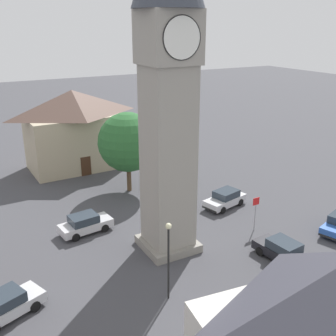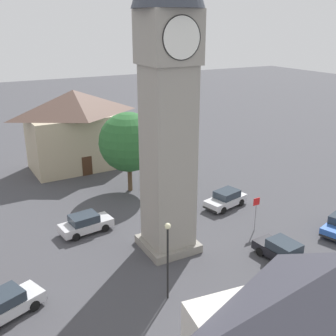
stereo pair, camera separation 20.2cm
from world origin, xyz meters
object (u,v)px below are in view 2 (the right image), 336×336
(car_red_corner, at_px, (86,223))
(car_black_far, at_px, (282,251))
(building_terrace_right, at_px, (76,129))
(pedestrian, at_px, (331,289))
(lamp_post, at_px, (168,249))
(car_blue_kerb, at_px, (226,199))
(clock_tower, at_px, (168,53))
(car_silver_kerb, at_px, (5,305))
(road_sign, at_px, (256,209))
(tree, at_px, (129,142))

(car_red_corner, height_order, car_black_far, same)
(building_terrace_right, bearing_deg, pedestrian, -78.82)
(pedestrian, bearing_deg, lamp_post, 148.76)
(car_blue_kerb, xyz_separation_m, car_black_far, (-1.77, -9.00, 0.00))
(building_terrace_right, bearing_deg, car_red_corner, -104.43)
(car_red_corner, distance_m, pedestrian, 18.15)
(clock_tower, relative_size, car_blue_kerb, 5.34)
(car_silver_kerb, xyz_separation_m, car_red_corner, (6.91, 7.29, 0.00))
(car_silver_kerb, xyz_separation_m, road_sign, (18.83, 1.20, 1.14))
(building_terrace_right, bearing_deg, car_blue_kerb, -62.95)
(car_red_corner, distance_m, lamp_post, 10.70)
(car_red_corner, xyz_separation_m, tree, (6.45, 6.17, 4.19))
(car_silver_kerb, relative_size, car_black_far, 1.04)
(pedestrian, xyz_separation_m, road_sign, (1.95, 9.07, 0.89))
(lamp_post, bearing_deg, road_sign, 22.27)
(car_blue_kerb, relative_size, lamp_post, 0.88)
(clock_tower, relative_size, pedestrian, 13.92)
(building_terrace_right, height_order, road_sign, building_terrace_right)
(clock_tower, bearing_deg, pedestrian, -62.05)
(road_sign, bearing_deg, tree, 114.04)
(car_blue_kerb, height_order, car_red_corner, same)
(car_blue_kerb, xyz_separation_m, car_red_corner, (-12.50, 1.41, 0.00))
(tree, distance_m, building_terrace_right, 9.51)
(car_red_corner, xyz_separation_m, pedestrian, (9.97, -15.16, 0.25))
(clock_tower, height_order, car_blue_kerb, clock_tower)
(pedestrian, relative_size, tree, 0.22)
(car_blue_kerb, xyz_separation_m, tree, (-6.05, 7.59, 4.19))
(clock_tower, bearing_deg, building_terrace_right, 91.90)
(car_silver_kerb, xyz_separation_m, building_terrace_right, (10.86, 22.62, 3.75))
(tree, bearing_deg, road_sign, -65.96)
(pedestrian, height_order, building_terrace_right, building_terrace_right)
(clock_tower, height_order, lamp_post, clock_tower)
(pedestrian, distance_m, lamp_post, 9.81)
(clock_tower, xyz_separation_m, building_terrace_right, (-0.68, 20.41, -9.29))
(pedestrian, height_order, tree, tree)
(car_blue_kerb, bearing_deg, car_red_corner, 173.55)
(building_terrace_right, distance_m, road_sign, 23.01)
(car_black_far, bearing_deg, car_silver_kerb, 169.96)
(tree, height_order, road_sign, tree)
(car_black_far, bearing_deg, road_sign, 74.55)
(road_sign, bearing_deg, car_blue_kerb, 82.97)
(pedestrian, relative_size, lamp_post, 0.34)
(car_black_far, bearing_deg, lamp_post, 178.76)
(car_blue_kerb, distance_m, car_black_far, 9.17)
(car_silver_kerb, height_order, road_sign, road_sign)
(tree, bearing_deg, clock_tower, -99.22)
(building_terrace_right, bearing_deg, clock_tower, -88.10)
(car_black_far, bearing_deg, car_red_corner, 135.85)
(car_red_corner, bearing_deg, pedestrian, -56.66)
(car_black_far, distance_m, tree, 17.63)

